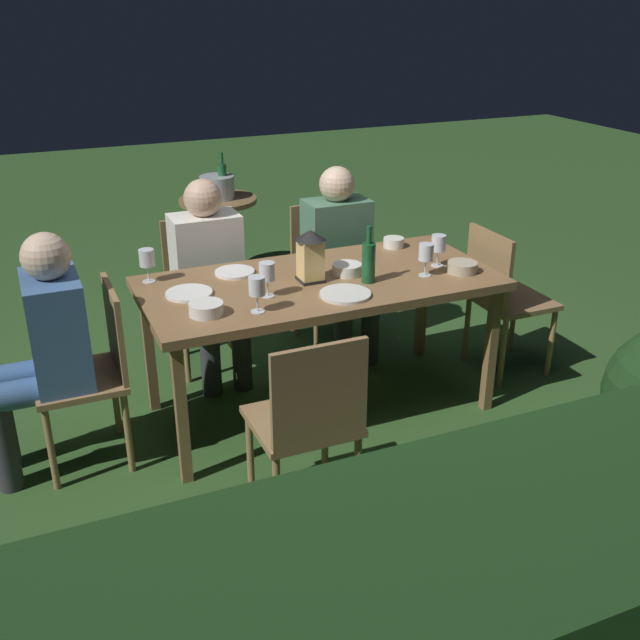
{
  "coord_description": "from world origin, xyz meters",
  "views": [
    {
      "loc": [
        1.39,
        3.23,
        2.08
      ],
      "look_at": [
        0.0,
        0.0,
        0.52
      ],
      "focal_mm": 41.81,
      "sensor_mm": 36.0,
      "label": 1
    }
  ],
  "objects_px": {
    "side_table": "(219,225)",
    "ice_bucket": "(217,186)",
    "wine_glass_a": "(267,273)",
    "wine_glass_d": "(438,245)",
    "chair_side_right_b": "(308,419)",
    "wine_glass_b": "(147,259)",
    "plate_b": "(345,294)",
    "chair_side_left_a": "(327,267)",
    "lantern_centerpiece": "(310,253)",
    "bowl_bread": "(462,267)",
    "person_in_cream": "(210,272)",
    "dining_table": "(320,290)",
    "green_bottle_on_table": "(369,261)",
    "plate_c": "(235,272)",
    "person_in_green": "(341,253)",
    "chair_side_left_b": "(203,285)",
    "wine_glass_e": "(257,288)",
    "bowl_olives": "(394,242)",
    "bowl_salad": "(206,308)",
    "person_in_blue": "(44,345)",
    "wine_glass_c": "(426,254)",
    "bowl_dip": "(347,269)",
    "chair_head_far": "(93,367)",
    "chair_head_near": "(503,294)",
    "plate_a": "(189,293)"
  },
  "relations": [
    {
      "from": "chair_side_left_b",
      "to": "bowl_dip",
      "type": "relative_size",
      "value": 5.71
    },
    {
      "from": "lantern_centerpiece",
      "to": "wine_glass_c",
      "type": "xyz_separation_m",
      "value": [
        -0.57,
        0.16,
        -0.03
      ]
    },
    {
      "from": "chair_side_left_a",
      "to": "person_in_green",
      "type": "relative_size",
      "value": 0.76
    },
    {
      "from": "plate_a",
      "to": "bowl_salad",
      "type": "xyz_separation_m",
      "value": [
        -0.01,
        0.27,
        0.02
      ]
    },
    {
      "from": "person_in_green",
      "to": "wine_glass_e",
      "type": "height_order",
      "value": "person_in_green"
    },
    {
      "from": "plate_c",
      "to": "bowl_dip",
      "type": "relative_size",
      "value": 1.34
    },
    {
      "from": "chair_side_right_b",
      "to": "bowl_bread",
      "type": "xyz_separation_m",
      "value": [
        -1.12,
        -0.63,
        0.29
      ]
    },
    {
      "from": "dining_table",
      "to": "person_in_green",
      "type": "distance_m",
      "value": 0.74
    },
    {
      "from": "plate_b",
      "to": "bowl_bread",
      "type": "xyz_separation_m",
      "value": [
        -0.69,
        -0.06,
        0.02
      ]
    },
    {
      "from": "bowl_olives",
      "to": "bowl_salad",
      "type": "xyz_separation_m",
      "value": [
        1.23,
        0.52,
        0.0
      ]
    },
    {
      "from": "chair_side_left_b",
      "to": "bowl_bread",
      "type": "bearing_deg",
      "value": 138.05
    },
    {
      "from": "green_bottle_on_table",
      "to": "wine_glass_a",
      "type": "height_order",
      "value": "green_bottle_on_table"
    },
    {
      "from": "wine_glass_b",
      "to": "wine_glass_d",
      "type": "distance_m",
      "value": 1.5
    },
    {
      "from": "chair_side_right_b",
      "to": "chair_side_left_b",
      "type": "bearing_deg",
      "value": -90.0
    },
    {
      "from": "person_in_blue",
      "to": "bowl_bread",
      "type": "relative_size",
      "value": 7.38
    },
    {
      "from": "bowl_salad",
      "to": "ice_bucket",
      "type": "relative_size",
      "value": 0.45
    },
    {
      "from": "wine_glass_a",
      "to": "bowl_bread",
      "type": "bearing_deg",
      "value": 175.46
    },
    {
      "from": "lantern_centerpiece",
      "to": "wine_glass_e",
      "type": "distance_m",
      "value": 0.46
    },
    {
      "from": "wine_glass_a",
      "to": "wine_glass_d",
      "type": "bearing_deg",
      "value": -177.1
    },
    {
      "from": "side_table",
      "to": "ice_bucket",
      "type": "relative_size",
      "value": 1.85
    },
    {
      "from": "lantern_centerpiece",
      "to": "bowl_bread",
      "type": "relative_size",
      "value": 1.7
    },
    {
      "from": "green_bottle_on_table",
      "to": "person_in_cream",
      "type": "bearing_deg",
      "value": -50.86
    },
    {
      "from": "chair_head_far",
      "to": "plate_a",
      "type": "distance_m",
      "value": 0.56
    },
    {
      "from": "wine_glass_e",
      "to": "wine_glass_a",
      "type": "bearing_deg",
      "value": -123.45
    },
    {
      "from": "chair_side_right_b",
      "to": "lantern_centerpiece",
      "type": "relative_size",
      "value": 3.28
    },
    {
      "from": "person_in_green",
      "to": "ice_bucket",
      "type": "height_order",
      "value": "person_in_green"
    },
    {
      "from": "dining_table",
      "to": "lantern_centerpiece",
      "type": "xyz_separation_m",
      "value": [
        0.05,
        -0.0,
        0.2
      ]
    },
    {
      "from": "wine_glass_a",
      "to": "plate_b",
      "type": "distance_m",
      "value": 0.39
    },
    {
      "from": "person_in_green",
      "to": "plate_b",
      "type": "bearing_deg",
      "value": 66.47
    },
    {
      "from": "chair_side_right_b",
      "to": "wine_glass_b",
      "type": "bearing_deg",
      "value": -70.63
    },
    {
      "from": "bowl_olives",
      "to": "wine_glass_e",
      "type": "bearing_deg",
      "value": 29.79
    },
    {
      "from": "person_in_blue",
      "to": "person_in_green",
      "type": "bearing_deg",
      "value": -160.38
    },
    {
      "from": "person_in_cream",
      "to": "lantern_centerpiece",
      "type": "height_order",
      "value": "person_in_cream"
    },
    {
      "from": "chair_side_left_a",
      "to": "lantern_centerpiece",
      "type": "bearing_deg",
      "value": 60.79
    },
    {
      "from": "bowl_olives",
      "to": "wine_glass_b",
      "type": "bearing_deg",
      "value": 0.06
    },
    {
      "from": "dining_table",
      "to": "chair_side_right_b",
      "type": "relative_size",
      "value": 2.06
    },
    {
      "from": "dining_table",
      "to": "wine_glass_e",
      "type": "relative_size",
      "value": 10.6
    },
    {
      "from": "chair_head_far",
      "to": "person_in_cream",
      "type": "bearing_deg",
      "value": -140.03
    },
    {
      "from": "wine_glass_d",
      "to": "plate_b",
      "type": "relative_size",
      "value": 0.68
    },
    {
      "from": "dining_table",
      "to": "plate_c",
      "type": "relative_size",
      "value": 8.76
    },
    {
      "from": "dining_table",
      "to": "wine_glass_e",
      "type": "bearing_deg",
      "value": 32.38
    },
    {
      "from": "dining_table",
      "to": "green_bottle_on_table",
      "type": "relative_size",
      "value": 6.18
    },
    {
      "from": "dining_table",
      "to": "chair_head_near",
      "type": "bearing_deg",
      "value": 180.0
    },
    {
      "from": "chair_head_far",
      "to": "lantern_centerpiece",
      "type": "height_order",
      "value": "lantern_centerpiece"
    },
    {
      "from": "chair_side_left_b",
      "to": "side_table",
      "type": "xyz_separation_m",
      "value": [
        -0.49,
        -1.36,
        -0.06
      ]
    },
    {
      "from": "wine_glass_c",
      "to": "side_table",
      "type": "bearing_deg",
      "value": -79.71
    },
    {
      "from": "green_bottle_on_table",
      "to": "bowl_dip",
      "type": "distance_m",
      "value": 0.17
    },
    {
      "from": "green_bottle_on_table",
      "to": "lantern_centerpiece",
      "type": "bearing_deg",
      "value": -26.96
    },
    {
      "from": "green_bottle_on_table",
      "to": "plate_c",
      "type": "distance_m",
      "value": 0.7
    },
    {
      "from": "dining_table",
      "to": "person_in_green",
      "type": "height_order",
      "value": "person_in_green"
    }
  ]
}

